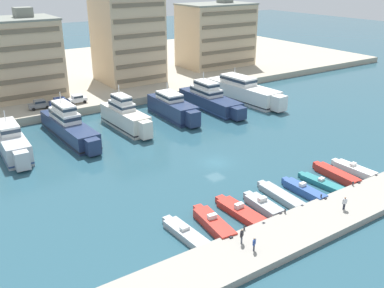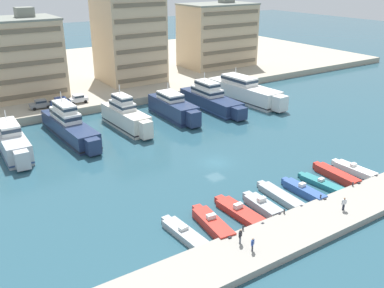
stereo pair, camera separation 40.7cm
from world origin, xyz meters
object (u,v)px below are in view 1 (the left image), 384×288
yacht_white_mid_right (243,91)px  motorboat_teal_mid_right (323,184)px  yacht_navy_center (173,108)px  pedestrian_mid_deck (345,202)px  car_grey_far_left (39,104)px  motorboat_grey_far_left (186,234)px  pedestrian_far_side (242,235)px  motorboat_red_mid_left (240,212)px  motorboat_grey_center (280,195)px  motorboat_white_far_right (354,169)px  yacht_silver_left (11,142)px  yacht_navy_mid_left (69,126)px  yacht_navy_center_right (210,99)px  motorboat_red_right (336,174)px  motorboat_red_left (213,223)px  car_white_mid_left (77,99)px  pedestrian_near_edge (254,243)px  motorboat_blue_center_right (304,190)px  yacht_ivory_center_left (125,117)px  motorboat_grey_center_left (263,205)px  car_blue_left (59,102)px

yacht_white_mid_right → motorboat_teal_mid_right: bearing=-114.8°
yacht_navy_center → pedestrian_mid_deck: size_ratio=9.85×
yacht_navy_center → car_grey_far_left: size_ratio=4.00×
motorboat_grey_far_left → motorboat_teal_mid_right: size_ratio=1.03×
motorboat_grey_far_left → pedestrian_far_side: bearing=-55.3°
yacht_navy_center → yacht_white_mid_right: 19.46m
motorboat_red_mid_left → yacht_navy_center: bearing=70.9°
motorboat_grey_center → motorboat_white_far_right: (14.51, -0.38, 0.07)m
pedestrian_far_side → yacht_silver_left: bearing=109.2°
yacht_navy_mid_left → motorboat_red_mid_left: 37.88m
yacht_navy_center_right → motorboat_red_right: bearing=-97.0°
motorboat_red_left → car_white_mid_left: (2.50, 51.60, 2.03)m
pedestrian_near_edge → motorboat_blue_center_right: bearing=24.4°
motorboat_grey_far_left → pedestrian_mid_deck: 19.40m
motorboat_white_far_right → yacht_navy_center: bearing=103.7°
pedestrian_far_side → yacht_ivory_center_left: bearing=81.4°
motorboat_teal_mid_right → motorboat_blue_center_right: bearing=-179.5°
yacht_navy_center → motorboat_grey_center_left: (-9.26, -36.71, -1.49)m
motorboat_red_right → pedestrian_mid_deck: size_ratio=4.81×
motorboat_red_mid_left → motorboat_grey_center: size_ratio=1.01×
motorboat_grey_center_left → car_blue_left: (-8.91, 51.63, 2.08)m
motorboat_white_far_right → pedestrian_mid_deck: pedestrian_mid_deck is taller
motorboat_teal_mid_right → car_white_mid_left: bearing=107.3°
yacht_navy_center → motorboat_teal_mid_right: size_ratio=2.09×
yacht_ivory_center_left → motorboat_red_left: bearing=-99.7°
motorboat_red_left → motorboat_blue_center_right: size_ratio=1.08×
yacht_white_mid_right → motorboat_teal_mid_right: 42.18m
pedestrian_far_side → yacht_navy_mid_left: bearing=95.5°
yacht_navy_center → motorboat_blue_center_right: (-2.17, -36.88, -1.47)m
yacht_ivory_center_left → pedestrian_far_side: (-6.24, -41.08, -0.40)m
yacht_ivory_center_left → yacht_navy_center_right: (20.50, 1.55, -0.30)m
motorboat_blue_center_right → motorboat_red_right: bearing=5.6°
motorboat_teal_mid_right → car_white_mid_left: size_ratio=1.92×
yacht_navy_mid_left → yacht_ivory_center_left: size_ratio=1.32×
motorboat_red_left → pedestrian_near_edge: (0.15, -6.77, 1.23)m
yacht_navy_mid_left → pedestrian_near_edge: (4.31, -44.05, -0.36)m
yacht_navy_center → pedestrian_far_side: bearing=-112.1°
yacht_ivory_center_left → motorboat_white_far_right: (19.63, -35.71, -1.80)m
motorboat_red_right → motorboat_red_mid_left: bearing=-179.5°
pedestrian_near_edge → yacht_ivory_center_left: bearing=82.0°
yacht_silver_left → yacht_navy_center: size_ratio=1.04×
yacht_navy_center → yacht_ivory_center_left: bearing=-176.2°
yacht_ivory_center_left → motorboat_white_far_right: bearing=-61.2°
motorboat_white_far_right → yacht_navy_mid_left: bearing=129.0°
motorboat_red_mid_left → pedestrian_near_edge: size_ratio=5.31×
pedestrian_mid_deck → pedestrian_far_side: size_ratio=0.96×
car_white_mid_left → yacht_navy_center: bearing=-45.9°
motorboat_white_far_right → car_blue_left: size_ratio=1.74×
motorboat_red_left → car_blue_left: bearing=91.4°
car_white_mid_left → motorboat_grey_far_left: bearing=-96.8°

